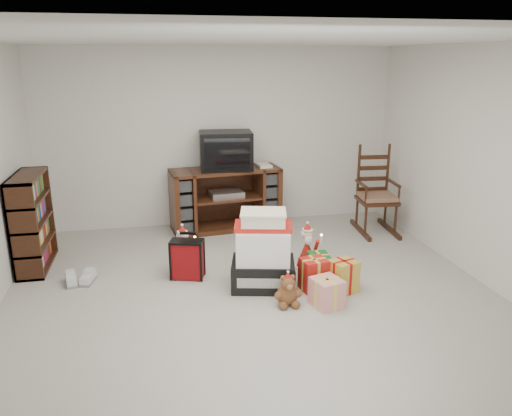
{
  "coord_description": "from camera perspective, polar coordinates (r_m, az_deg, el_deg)",
  "views": [
    {
      "loc": [
        -0.9,
        -4.52,
        2.35
      ],
      "look_at": [
        0.15,
        0.6,
        0.77
      ],
      "focal_mm": 35.0,
      "sensor_mm": 36.0,
      "label": 1
    }
  ],
  "objects": [
    {
      "name": "santa_figurine",
      "position": [
        5.78,
        5.83,
        -4.92
      ],
      "size": [
        0.27,
        0.26,
        0.56
      ],
      "color": "#AC1A12",
      "rests_on": "floor"
    },
    {
      "name": "stocking",
      "position": [
        5.35,
        2.01,
        -5.58
      ],
      "size": [
        0.31,
        0.21,
        0.62
      ],
      "primitive_type": null,
      "rotation": [
        0.0,
        0.0,
        0.34
      ],
      "color": "#0B650B",
      "rests_on": "floor"
    },
    {
      "name": "gift_pile",
      "position": [
        5.25,
        0.82,
        -5.39
      ],
      "size": [
        0.74,
        0.61,
        0.82
      ],
      "rotation": [
        0.0,
        0.0,
        -0.22
      ],
      "color": "black",
      "rests_on": "floor"
    },
    {
      "name": "bookshelf",
      "position": [
        6.25,
        -24.17,
        -1.6
      ],
      "size": [
        0.3,
        0.9,
        1.1
      ],
      "color": "#371D0F",
      "rests_on": "floor"
    },
    {
      "name": "rocking_chair",
      "position": [
        7.15,
        13.42,
        0.78
      ],
      "size": [
        0.57,
        0.86,
        1.25
      ],
      "rotation": [
        0.0,
        0.0,
        -0.08
      ],
      "color": "#371D0F",
      "rests_on": "floor"
    },
    {
      "name": "mrs_claus_figurine",
      "position": [
        5.76,
        -8.32,
        -5.13
      ],
      "size": [
        0.27,
        0.25,
        0.55
      ],
      "color": "#AC1A12",
      "rests_on": "floor"
    },
    {
      "name": "sneaker_pair",
      "position": [
        5.77,
        -19.51,
        -7.7
      ],
      "size": [
        0.34,
        0.28,
        0.09
      ],
      "rotation": [
        0.0,
        0.0,
        0.04
      ],
      "color": "silver",
      "rests_on": "floor"
    },
    {
      "name": "red_suitcase",
      "position": [
        5.55,
        -7.85,
        -5.83
      ],
      "size": [
        0.38,
        0.27,
        0.52
      ],
      "rotation": [
        0.0,
        0.0,
        -0.29
      ],
      "color": "maroon",
      "rests_on": "floor"
    },
    {
      "name": "room",
      "position": [
        4.73,
        -0.33,
        3.42
      ],
      "size": [
        5.01,
        5.01,
        2.51
      ],
      "color": "#ACA89E",
      "rests_on": "ground"
    },
    {
      "name": "gift_cluster",
      "position": [
        5.32,
        7.64,
        -7.89
      ],
      "size": [
        0.59,
        0.9,
        0.27
      ],
      "color": "red",
      "rests_on": "floor"
    },
    {
      "name": "teddy_bear",
      "position": [
        4.97,
        3.61,
        -9.55
      ],
      "size": [
        0.21,
        0.19,
        0.32
      ],
      "color": "brown",
      "rests_on": "floor"
    },
    {
      "name": "tv_stand",
      "position": [
        7.05,
        -3.48,
        1.06
      ],
      "size": [
        1.57,
        0.72,
        0.87
      ],
      "rotation": [
        0.0,
        0.0,
        0.12
      ],
      "color": "#4C2515",
      "rests_on": "floor"
    },
    {
      "name": "crt_television",
      "position": [
        6.88,
        -3.46,
        6.58
      ],
      "size": [
        0.74,
        0.56,
        0.52
      ],
      "rotation": [
        0.0,
        0.0,
        -0.07
      ],
      "color": "black",
      "rests_on": "tv_stand"
    }
  ]
}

